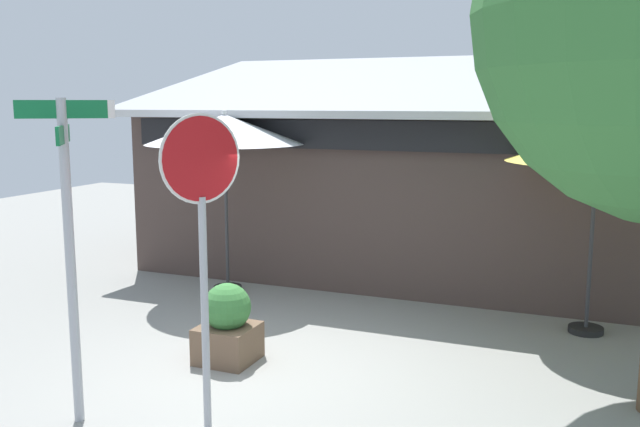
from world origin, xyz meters
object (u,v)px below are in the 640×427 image
object	(u,v)px
stop_sign	(202,213)
patio_umbrella_ivory_left	(225,130)
sidewalk_planter	(227,325)
patio_umbrella_mustard_center	(597,148)
street_sign_post	(69,231)

from	to	relation	value
stop_sign	patio_umbrella_ivory_left	xyz separation A→B (m)	(-2.20, 4.18, 0.53)
sidewalk_planter	patio_umbrella_mustard_center	bearing A→B (deg)	34.79
stop_sign	patio_umbrella_mustard_center	size ratio (longest dim) A/B	1.07
street_sign_post	patio_umbrella_ivory_left	distance (m)	4.65
patio_umbrella_ivory_left	stop_sign	bearing A→B (deg)	-62.26
street_sign_post	stop_sign	distance (m)	1.26
patio_umbrella_ivory_left	patio_umbrella_mustard_center	bearing A→B (deg)	0.03
street_sign_post	sidewalk_planter	size ratio (longest dim) A/B	3.26
street_sign_post	sidewalk_planter	world-z (taller)	street_sign_post
stop_sign	sidewalk_planter	world-z (taller)	stop_sign
patio_umbrella_ivory_left	street_sign_post	bearing A→B (deg)	-77.54
street_sign_post	patio_umbrella_mustard_center	xyz separation A→B (m)	(4.33, 4.49, 0.58)
street_sign_post	sidewalk_planter	xyz separation A→B (m)	(0.53, 1.85, -1.38)
patio_umbrella_mustard_center	patio_umbrella_ivory_left	bearing A→B (deg)	-179.97
street_sign_post	stop_sign	world-z (taller)	street_sign_post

